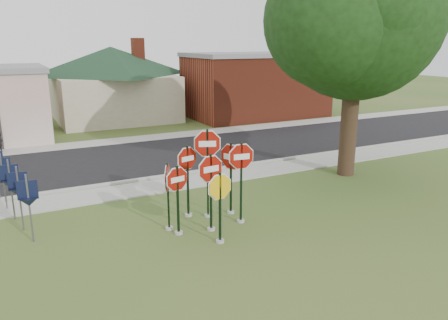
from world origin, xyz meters
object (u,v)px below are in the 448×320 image
stop_sign_left (178,192)px  oak_tree (357,14)px  stop_sign_center (211,182)px  stop_sign_yellow (220,200)px

stop_sign_left → oak_tree: size_ratio=0.21×
stop_sign_center → oak_tree: bearing=18.9°
stop_sign_yellow → oak_tree: oak_tree is taller
stop_sign_yellow → oak_tree: 10.02m
stop_sign_center → oak_tree: 9.51m
stop_sign_yellow → stop_sign_left: stop_sign_left is taller
stop_sign_center → stop_sign_yellow: size_ratio=1.15×
stop_sign_center → stop_sign_yellow: 0.91m
stop_sign_center → stop_sign_yellow: (-0.13, -0.86, -0.26)m
stop_sign_left → oak_tree: oak_tree is taller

